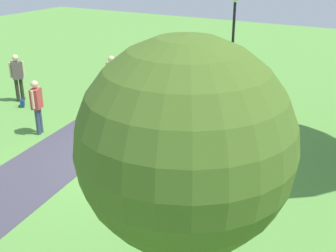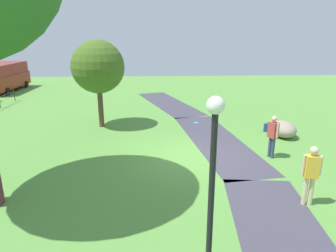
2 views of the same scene
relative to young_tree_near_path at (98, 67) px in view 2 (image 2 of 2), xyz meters
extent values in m
plane|color=#57903D|center=(-4.29, -4.18, -3.06)|extent=(48.00, 48.00, 0.00)
cube|color=#3F3C49|center=(-2.38, -5.50, -3.06)|extent=(8.22, 3.21, 0.01)
cube|color=#3F3C49|center=(5.39, -3.73, -3.06)|extent=(8.27, 4.51, 0.01)
cylinder|color=brown|center=(0.00, 0.00, -1.98)|extent=(0.26, 0.26, 2.16)
sphere|color=#456421|center=(0.00, 0.00, 0.02)|extent=(2.62, 2.62, 2.62)
cylinder|color=black|center=(-10.82, -3.60, -1.34)|extent=(0.10, 0.10, 3.45)
sphere|color=white|center=(-10.82, -3.60, 0.53)|extent=(0.28, 0.28, 0.28)
ellipsoid|color=gray|center=(-2.06, -8.75, -2.69)|extent=(1.54, 1.15, 0.74)
cylinder|color=#33425C|center=(-4.54, -7.27, -2.66)|extent=(0.13, 0.13, 0.81)
cylinder|color=#33425C|center=(-4.39, -7.21, -2.66)|extent=(0.13, 0.13, 0.81)
cube|color=#B14139|center=(-4.47, -7.24, -1.95)|extent=(0.42, 0.35, 0.61)
cylinder|color=beige|center=(-4.67, -7.32, -1.91)|extent=(0.08, 0.08, 0.54)
cylinder|color=beige|center=(-4.26, -7.16, -1.91)|extent=(0.08, 0.08, 0.54)
sphere|color=beige|center=(-4.47, -7.24, -1.50)|extent=(0.22, 0.22, 0.22)
cylinder|color=beige|center=(-7.86, -7.04, -2.64)|extent=(0.13, 0.13, 0.85)
cylinder|color=beige|center=(-7.83, -6.88, -2.64)|extent=(0.13, 0.13, 0.85)
cube|color=yellow|center=(-7.85, -6.96, -1.90)|extent=(0.29, 0.39, 0.64)
cylinder|color=beige|center=(-7.88, -7.18, -1.86)|extent=(0.08, 0.08, 0.57)
cylinder|color=beige|center=(-7.81, -6.74, -1.86)|extent=(0.08, 0.08, 0.57)
sphere|color=beige|center=(-7.85, -6.96, -1.43)|extent=(0.23, 0.23, 0.23)
cube|color=navy|center=(-1.25, -8.28, -2.86)|extent=(0.34, 0.34, 0.40)
cube|color=navy|center=(-1.34, -8.38, -2.94)|extent=(0.18, 0.18, 0.18)
cylinder|color=#36A6D5|center=(0.39, -5.02, -3.05)|extent=(0.28, 0.28, 0.02)
cylinder|color=black|center=(6.71, 7.32, -2.54)|extent=(0.05, 0.05, 1.05)
cube|color=maroon|center=(10.76, 10.06, -2.21)|extent=(5.75, 2.58, 1.10)
cube|color=maroon|center=(10.76, 10.06, -1.21)|extent=(5.46, 2.45, 0.90)
cylinder|color=black|center=(12.52, 8.78, -2.76)|extent=(0.60, 0.17, 0.60)
cylinder|color=black|center=(8.97, 8.82, -2.76)|extent=(0.60, 0.17, 0.60)
camera|label=1|loc=(4.11, 2.08, 2.16)|focal=45.96mm
camera|label=2|loc=(-15.03, -2.69, 1.52)|focal=31.86mm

